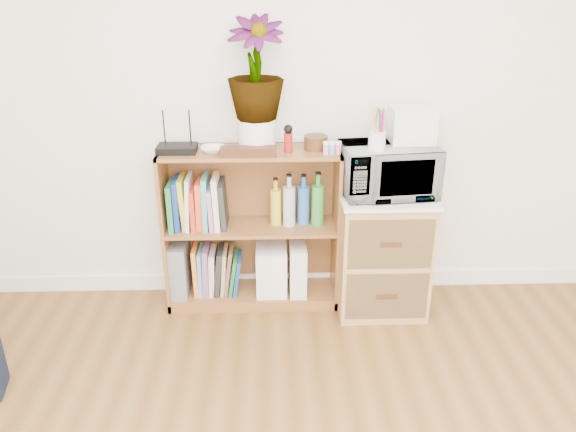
{
  "coord_description": "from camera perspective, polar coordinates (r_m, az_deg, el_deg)",
  "views": [
    {
      "loc": [
        -0.23,
        -0.86,
        1.85
      ],
      "look_at": [
        -0.15,
        1.95,
        0.62
      ],
      "focal_mm": 35.0,
      "sensor_mm": 36.0,
      "label": 1
    }
  ],
  "objects": [
    {
      "name": "magazine_holder_left",
      "position": [
        3.37,
        -2.44,
        -5.39
      ],
      "size": [
        0.09,
        0.23,
        0.29
      ],
      "primitive_type": "cube",
      "color": "silver",
      "rests_on": "bookshelf"
    },
    {
      "name": "potted_plant",
      "position": [
        3.01,
        -3.33,
        14.73
      ],
      "size": [
        0.3,
        0.3,
        0.53
      ],
      "primitive_type": "imported",
      "color": "#2C6C2B",
      "rests_on": "plant_pot"
    },
    {
      "name": "magazine_holder_mid",
      "position": [
        3.37,
        -0.93,
        -5.39
      ],
      "size": [
        0.09,
        0.23,
        0.29
      ],
      "primitive_type": "cube",
      "color": "white",
      "rests_on": "bookshelf"
    },
    {
      "name": "router",
      "position": [
        3.11,
        -11.2,
        6.74
      ],
      "size": [
        0.21,
        0.14,
        0.04
      ],
      "primitive_type": "cube",
      "color": "black",
      "rests_on": "bookshelf"
    },
    {
      "name": "bookshelf",
      "position": [
        3.26,
        -3.68,
        -1.32
      ],
      "size": [
        1.0,
        0.3,
        0.95
      ],
      "primitive_type": "cube",
      "color": "brown",
      "rests_on": "ground"
    },
    {
      "name": "magazine_holder_right",
      "position": [
        3.37,
        0.99,
        -5.21
      ],
      "size": [
        0.1,
        0.25,
        0.31
      ],
      "primitive_type": "cube",
      "color": "silver",
      "rests_on": "bookshelf"
    },
    {
      "name": "trinket_box",
      "position": [
        2.99,
        -4.05,
        6.56
      ],
      "size": [
        0.3,
        0.07,
        0.05
      ],
      "primitive_type": "cube",
      "color": "#361C0E",
      "rests_on": "bookshelf"
    },
    {
      "name": "skirting_board",
      "position": [
        3.59,
        2.18,
        -6.47
      ],
      "size": [
        4.0,
        0.02,
        0.1
      ],
      "primitive_type": "cube",
      "color": "white",
      "rests_on": "ground"
    },
    {
      "name": "paint_jars",
      "position": [
        3.01,
        4.49,
        6.77
      ],
      "size": [
        0.11,
        0.04,
        0.06
      ],
      "primitive_type": "cube",
      "color": "pink",
      "rests_on": "bookshelf"
    },
    {
      "name": "white_bowl",
      "position": [
        3.07,
        -7.65,
        6.73
      ],
      "size": [
        0.13,
        0.13,
        0.03
      ],
      "primitive_type": "imported",
      "color": "white",
      "rests_on": "bookshelf"
    },
    {
      "name": "small_appliance",
      "position": [
        3.13,
        12.47,
        9.02
      ],
      "size": [
        0.23,
        0.19,
        0.18
      ],
      "primitive_type": "cube",
      "color": "silver",
      "rests_on": "microwave"
    },
    {
      "name": "plant_pot",
      "position": [
        3.09,
        -3.17,
        8.3
      ],
      "size": [
        0.2,
        0.2,
        0.17
      ],
      "primitive_type": "cylinder",
      "color": "white",
      "rests_on": "bookshelf"
    },
    {
      "name": "liquor_bottles",
      "position": [
        3.2,
        2.32,
        1.59
      ],
      "size": [
        0.46,
        0.07,
        0.32
      ],
      "color": "gold",
      "rests_on": "bookshelf"
    },
    {
      "name": "kokeshi_doll",
      "position": [
        3.04,
        0.02,
        7.46
      ],
      "size": [
        0.05,
        0.05,
        0.11
      ],
      "primitive_type": "cylinder",
      "color": "maroon",
      "rests_on": "bookshelf"
    },
    {
      "name": "microwave",
      "position": [
        3.1,
        10.1,
        4.64
      ],
      "size": [
        0.53,
        0.39,
        0.28
      ],
      "primitive_type": "imported",
      "rotation": [
        0.0,
        0.0,
        0.11
      ],
      "color": "silver",
      "rests_on": "wicker_unit"
    },
    {
      "name": "wooden_bowl",
      "position": [
        3.1,
        2.84,
        7.47
      ],
      "size": [
        0.13,
        0.13,
        0.08
      ],
      "primitive_type": "cylinder",
      "color": "#3C2610",
      "rests_on": "bookshelf"
    },
    {
      "name": "file_box",
      "position": [
        3.41,
        -10.88,
        -5.1
      ],
      "size": [
        0.1,
        0.26,
        0.32
      ],
      "primitive_type": "cube",
      "color": "slate",
      "rests_on": "bookshelf"
    },
    {
      "name": "cookbooks",
      "position": [
        3.22,
        -9.15,
        1.3
      ],
      "size": [
        0.32,
        0.2,
        0.31
      ],
      "color": "#1E7141",
      "rests_on": "bookshelf"
    },
    {
      "name": "pen_cup",
      "position": [
        2.96,
        9.02,
        7.58
      ],
      "size": [
        0.09,
        0.09,
        0.1
      ],
      "primitive_type": "cylinder",
      "color": "silver",
      "rests_on": "microwave"
    },
    {
      "name": "lower_books",
      "position": [
        3.4,
        -7.33,
        -5.46
      ],
      "size": [
        0.29,
        0.19,
        0.3
      ],
      "color": "orange",
      "rests_on": "bookshelf"
    },
    {
      "name": "wicker_unit",
      "position": [
        3.31,
        9.45,
        -3.65
      ],
      "size": [
        0.5,
        0.45,
        0.7
      ],
      "primitive_type": "cube",
      "color": "#9E7542",
      "rests_on": "ground"
    }
  ]
}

